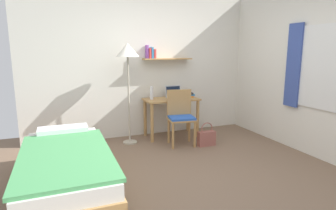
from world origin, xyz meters
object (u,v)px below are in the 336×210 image
laptop (174,94)px  handbag (207,138)px  desk (171,106)px  water_bottle (152,93)px  standing_lamp (128,56)px  desk_chair (181,115)px  bed (67,169)px  book_stack (188,95)px

laptop → handbag: (0.26, -0.82, -0.64)m
desk → water_bottle: water_bottle is taller
standing_lamp → handbag: size_ratio=4.22×
desk_chair → standing_lamp: size_ratio=0.55×
desk → handbag: 0.91m
desk → bed: bearing=-142.3°
desk → book_stack: 0.40m
standing_lamp → laptop: (0.92, 0.20, -0.73)m
desk → standing_lamp: size_ratio=0.58×
desk → standing_lamp: (-0.82, -0.10, 0.93)m
desk_chair → standing_lamp: 1.32m
bed → standing_lamp: bearing=51.6°
desk → handbag: desk is taller
bed → laptop: laptop is taller
standing_lamp → laptop: standing_lamp is taller
standing_lamp → book_stack: bearing=6.3°
bed → desk_chair: (1.88, 0.99, 0.28)m
bed → standing_lamp: (1.08, 1.37, 1.26)m
desk → desk_chair: size_ratio=1.05×
bed → desk_chair: size_ratio=2.21×
desk_chair → standing_lamp: bearing=155.1°
laptop → desk_chair: bearing=-101.5°
standing_lamp → water_bottle: standing_lamp is taller
desk → book_stack: book_stack is taller
bed → book_stack: size_ratio=8.82×
bed → laptop: size_ratio=6.60×
bed → desk_chair: 2.15m
book_stack → handbag: 0.98m
desk_chair → water_bottle: size_ratio=3.91×
bed → water_bottle: size_ratio=8.67×
desk_chair → handbag: desk_chair is taller
bed → water_bottle: 2.23m
book_stack → handbag: size_ratio=0.58×
water_bottle → book_stack: 0.72m
desk_chair → handbag: size_ratio=2.30×
standing_lamp → desk_chair: bearing=-24.9°
laptop → water_bottle: 0.47m
desk_chair → book_stack: bearing=54.0°
desk → book_stack: (0.34, 0.02, 0.20)m
bed → water_bottle: (1.53, 1.51, 0.60)m
bed → desk: 2.43m
standing_lamp → handbag: (1.17, -0.62, -1.36)m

